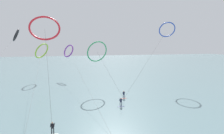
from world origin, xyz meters
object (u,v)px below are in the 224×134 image
Objects in this scene: surfer_navy at (121,103)px; kite_violet at (69,51)px; kite_lime at (42,51)px; kite_charcoal at (16,35)px; surfer_ivory at (53,129)px; surfer_coral at (124,95)px; kite_emerald at (97,52)px; kite_cobalt at (167,30)px; kite_crimson at (45,28)px.

kite_violet is at bearing -47.85° from surfer_navy.
kite_lime is (-8.52, -1.39, 0.11)m from kite_violet.
kite_charcoal is 1.12× the size of kite_lime.
surfer_navy is 1.00× the size of surfer_ivory.
surfer_navy is at bearing -135.10° from surfer_ivory.
surfer_coral is 12.64m from kite_emerald.
kite_violet reaches higher than surfer_navy.
surfer_navy is 0.03× the size of kite_charcoal.
kite_emerald is at bearing 39.02° from kite_charcoal.
kite_cobalt reaches higher than kite_violet.
surfer_ivory is at bearing 64.59° from surfer_navy.
kite_cobalt reaches higher than kite_emerald.
kite_violet is 0.91× the size of kite_charcoal.
kite_crimson is at bearing 13.65° from surfer_navy.
kite_emerald is at bearing -18.95° from kite_violet.
surfer_ivory is 18.30m from kite_crimson.
surfer_ivory is 0.14× the size of kite_emerald.
kite_emerald is (21.36, -23.26, -4.80)m from kite_charcoal.
surfer_coral is 0.10× the size of kite_crimson.
kite_violet is at bearing 75.81° from kite_crimson.
surfer_coral is 42.45m from kite_charcoal.
kite_charcoal is (-10.74, 44.09, 13.91)m from surfer_ivory.
surfer_coral is 0.14× the size of kite_emerald.
kite_crimson is (-12.99, 4.10, 13.70)m from surfer_navy.
kite_crimson is 31.00m from kite_violet.
kite_crimson is 0.35× the size of kite_lime.
kite_cobalt is at bearing 97.56° from kite_lime.
surfer_ivory is at bearing -154.48° from surfer_coral.
kite_lime is at bearing -113.17° from kite_violet.
kite_crimson reaches higher than kite_charcoal.
kite_emerald is (13.61, -19.83, 0.22)m from kite_lime.
kite_charcoal is at bearing -64.82° from surfer_ivory.
kite_crimson is 32.91m from kite_cobalt.
surfer_navy is 14.53m from surfer_ivory.
surfer_ivory is 47.46m from kite_charcoal.
kite_crimson is at bearing -74.44° from surfer_ivory.
kite_crimson is (-0.86, 12.10, 13.70)m from surfer_ivory.
surfer_coral and surfer_ivory have the same top height.
kite_charcoal is 4.30× the size of kite_emerald.
kite_lime reaches higher than kite_violet.
surfer_coral is 0.04× the size of kite_lime.
kite_lime is at bearing 62.57° from kite_charcoal.
kite_lime is (-2.12, 28.55, -4.82)m from kite_crimson.
surfer_navy is 0.09× the size of kite_cobalt.
kite_cobalt is 0.39× the size of kite_lime.
surfer_coral is at bearing 1.19° from kite_crimson.
kite_emerald is (11.48, 8.72, -4.59)m from kite_crimson.
surfer_coral is 33.95m from kite_lime.
surfer_ivory is at bearing 41.04° from kite_lime.
kite_emerald reaches higher than kite_violet.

